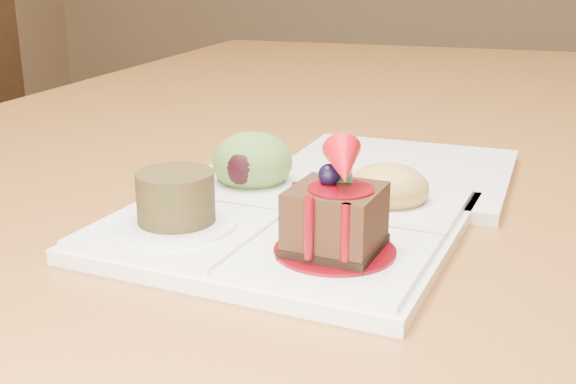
% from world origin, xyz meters
% --- Properties ---
extents(dining_table, '(1.00, 1.80, 0.75)m').
position_xyz_m(dining_table, '(0.00, 0.00, 0.68)').
color(dining_table, '#965526').
rests_on(dining_table, ground).
extents(sampler_plate, '(0.30, 0.30, 0.11)m').
position_xyz_m(sampler_plate, '(0.11, -0.47, 0.77)').
color(sampler_plate, white).
rests_on(sampler_plate, dining_table).
extents(second_plate, '(0.24, 0.24, 0.01)m').
position_xyz_m(second_plate, '(0.17, -0.29, 0.76)').
color(second_plate, white).
rests_on(second_plate, dining_table).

